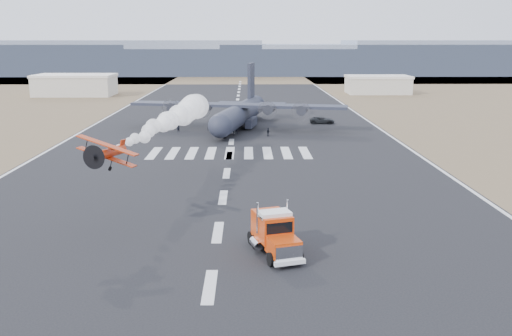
{
  "coord_description": "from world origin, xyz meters",
  "views": [
    {
      "loc": [
        2.76,
        -38.67,
        17.65
      ],
      "look_at": [
        3.72,
        21.47,
        4.0
      ],
      "focal_mm": 40.0,
      "sensor_mm": 36.0,
      "label": 1
    }
  ],
  "objects_px": {
    "hangar_right": "(378,84)",
    "crew_h": "(227,127)",
    "hangar_left": "(75,85)",
    "crew_e": "(219,126)",
    "support_vehicle": "(322,120)",
    "crew_d": "(268,132)",
    "semi_truck": "(274,232)",
    "crew_b": "(209,126)",
    "transport_aircraft": "(240,112)",
    "crew_a": "(227,131)",
    "crew_c": "(234,131)",
    "crew_g": "(178,128)",
    "aerobatic_biplane": "(108,153)",
    "crew_f": "(236,130)"
  },
  "relations": [
    {
      "from": "support_vehicle",
      "to": "crew_b",
      "type": "height_order",
      "value": "crew_b"
    },
    {
      "from": "hangar_left",
      "to": "crew_c",
      "type": "height_order",
      "value": "hangar_left"
    },
    {
      "from": "hangar_right",
      "to": "support_vehicle",
      "type": "xyz_separation_m",
      "value": [
        -27.22,
        -68.21,
        -2.27
      ]
    },
    {
      "from": "hangar_right",
      "to": "crew_b",
      "type": "height_order",
      "value": "hangar_right"
    },
    {
      "from": "semi_truck",
      "to": "crew_d",
      "type": "xyz_separation_m",
      "value": [
        1.66,
        59.25,
        -1.01
      ]
    },
    {
      "from": "support_vehicle",
      "to": "crew_d",
      "type": "distance_m",
      "value": 19.98
    },
    {
      "from": "crew_e",
      "to": "crew_h",
      "type": "height_order",
      "value": "crew_h"
    },
    {
      "from": "crew_c",
      "to": "crew_g",
      "type": "xyz_separation_m",
      "value": [
        -10.95,
        4.34,
        -0.08
      ]
    },
    {
      "from": "transport_aircraft",
      "to": "crew_e",
      "type": "height_order",
      "value": "transport_aircraft"
    },
    {
      "from": "hangar_left",
      "to": "transport_aircraft",
      "type": "relative_size",
      "value": 0.57
    },
    {
      "from": "hangar_right",
      "to": "crew_b",
      "type": "relative_size",
      "value": 10.93
    },
    {
      "from": "support_vehicle",
      "to": "crew_d",
      "type": "xyz_separation_m",
      "value": [
        -12.11,
        -15.9,
        0.07
      ]
    },
    {
      "from": "crew_e",
      "to": "crew_h",
      "type": "bearing_deg",
      "value": -120.37
    },
    {
      "from": "hangar_left",
      "to": "support_vehicle",
      "type": "distance_m",
      "value": 94.94
    },
    {
      "from": "crew_b",
      "to": "hangar_left",
      "type": "bearing_deg",
      "value": 76.35
    },
    {
      "from": "semi_truck",
      "to": "aerobatic_biplane",
      "type": "height_order",
      "value": "aerobatic_biplane"
    },
    {
      "from": "crew_e",
      "to": "semi_truck",
      "type": "bearing_deg",
      "value": -166.71
    },
    {
      "from": "transport_aircraft",
      "to": "crew_d",
      "type": "relative_size",
      "value": 26.69
    },
    {
      "from": "hangar_left",
      "to": "transport_aircraft",
      "type": "distance_m",
      "value": 87.12
    },
    {
      "from": "hangar_left",
      "to": "crew_d",
      "type": "xyz_separation_m",
      "value": [
        58.67,
        -79.11,
        -2.6
      ]
    },
    {
      "from": "crew_g",
      "to": "crew_h",
      "type": "relative_size",
      "value": 0.94
    },
    {
      "from": "semi_truck",
      "to": "crew_e",
      "type": "relative_size",
      "value": 4.86
    },
    {
      "from": "aerobatic_biplane",
      "to": "support_vehicle",
      "type": "distance_m",
      "value": 75.11
    },
    {
      "from": "hangar_right",
      "to": "crew_h",
      "type": "distance_m",
      "value": 91.68
    },
    {
      "from": "hangar_right",
      "to": "crew_g",
      "type": "bearing_deg",
      "value": -125.58
    },
    {
      "from": "crew_e",
      "to": "transport_aircraft",
      "type": "bearing_deg",
      "value": -43.49
    },
    {
      "from": "crew_c",
      "to": "crew_d",
      "type": "xyz_separation_m",
      "value": [
        6.32,
        -0.65,
        -0.14
      ]
    },
    {
      "from": "crew_a",
      "to": "crew_f",
      "type": "relative_size",
      "value": 1.15
    },
    {
      "from": "hangar_left",
      "to": "crew_e",
      "type": "relative_size",
      "value": 14.2
    },
    {
      "from": "aerobatic_biplane",
      "to": "crew_h",
      "type": "relative_size",
      "value": 3.23
    },
    {
      "from": "crew_a",
      "to": "crew_g",
      "type": "distance_m",
      "value": 10.45
    },
    {
      "from": "transport_aircraft",
      "to": "crew_e",
      "type": "bearing_deg",
      "value": -128.43
    },
    {
      "from": "crew_d",
      "to": "crew_h",
      "type": "distance_m",
      "value": 9.47
    },
    {
      "from": "crew_b",
      "to": "semi_truck",
      "type": "bearing_deg",
      "value": -128.54
    },
    {
      "from": "semi_truck",
      "to": "crew_f",
      "type": "bearing_deg",
      "value": 77.18
    },
    {
      "from": "crew_b",
      "to": "support_vehicle",
      "type": "bearing_deg",
      "value": -25.78
    },
    {
      "from": "crew_g",
      "to": "crew_h",
      "type": "xyz_separation_m",
      "value": [
        9.54,
        0.47,
        0.05
      ]
    },
    {
      "from": "hangar_left",
      "to": "crew_g",
      "type": "height_order",
      "value": "hangar_left"
    },
    {
      "from": "hangar_left",
      "to": "crew_b",
      "type": "bearing_deg",
      "value": -56.78
    },
    {
      "from": "hangar_left",
      "to": "support_vehicle",
      "type": "bearing_deg",
      "value": -41.77
    },
    {
      "from": "transport_aircraft",
      "to": "crew_d",
      "type": "height_order",
      "value": "transport_aircraft"
    },
    {
      "from": "aerobatic_biplane",
      "to": "crew_g",
      "type": "bearing_deg",
      "value": 99.02
    },
    {
      "from": "crew_a",
      "to": "crew_b",
      "type": "xyz_separation_m",
      "value": [
        -3.73,
        5.84,
        0.03
      ]
    },
    {
      "from": "crew_a",
      "to": "crew_c",
      "type": "height_order",
      "value": "crew_c"
    },
    {
      "from": "crew_g",
      "to": "hangar_right",
      "type": "bearing_deg",
      "value": -158.5
    },
    {
      "from": "crew_c",
      "to": "transport_aircraft",
      "type": "bearing_deg",
      "value": -10.2
    },
    {
      "from": "crew_c",
      "to": "crew_d",
      "type": "bearing_deg",
      "value": -100.42
    },
    {
      "from": "crew_e",
      "to": "crew_h",
      "type": "xyz_separation_m",
      "value": [
        1.74,
        -1.3,
        0.06
      ]
    },
    {
      "from": "transport_aircraft",
      "to": "semi_truck",
      "type": "bearing_deg",
      "value": -75.34
    },
    {
      "from": "hangar_right",
      "to": "aerobatic_biplane",
      "type": "xyz_separation_m",
      "value": [
        -55.98,
        -137.27,
        4.47
      ]
    }
  ]
}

